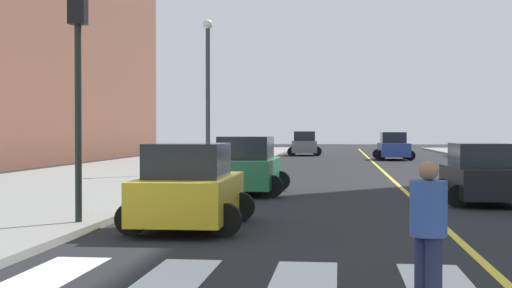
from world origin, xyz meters
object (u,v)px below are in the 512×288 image
Objects in this scene: car_green_second at (247,167)px; car_yellow_third at (190,188)px; street_lamp at (208,82)px; pedestrian_crossing at (428,228)px; traffic_light_far_corner at (78,50)px; car_black_nearest at (481,175)px; car_blue_fourth at (393,147)px; car_gray_fifth at (305,144)px.

car_yellow_third is at bearing -90.23° from car_green_second.
street_lamp reaches higher than car_green_second.
traffic_light_far_corner is at bearing 10.47° from pedestrian_crossing.
pedestrian_crossing reaches higher than car_black_nearest.
car_green_second is 0.82× the size of traffic_light_far_corner.
car_yellow_third is at bearing -3.44° from pedestrian_crossing.
street_lamp is (-9.78, -20.24, 3.36)m from car_blue_fourth.
car_gray_fifth is at bearing -81.86° from car_black_nearest.
car_blue_fourth reaches higher than car_green_second.
car_black_nearest is 9.40m from car_yellow_third.
car_blue_fourth reaches higher than pedestrian_crossing.
car_blue_fourth is at bearing -39.39° from pedestrian_crossing.
car_gray_fifth is (-6.89, 39.86, 0.16)m from car_black_nearest.
car_blue_fourth is 0.88× the size of traffic_light_far_corner.
car_green_second is 15.54m from pedestrian_crossing.
pedestrian_crossing is at bearing -73.83° from street_lamp.
car_yellow_third is at bearing 78.17° from car_blue_fourth.
car_green_second is 9.98m from street_lamp.
street_lamp is (-2.93, 8.91, 3.41)m from car_green_second.
car_blue_fourth is at bearing -53.24° from car_gray_fifth.
car_gray_fifth is 0.66× the size of street_lamp.
car_black_nearest is at bearing -82.26° from car_gray_fifth.
traffic_light_far_corner is at bearing 33.15° from car_black_nearest.
street_lamp is (-0.52, 17.77, 0.56)m from traffic_light_far_corner.
car_blue_fourth is (6.85, 29.15, 0.05)m from car_green_second.
traffic_light_far_corner is at bearing -95.17° from car_gray_fifth.
car_blue_fourth is 10.77m from car_gray_fifth.
car_green_second is 0.91× the size of car_gray_fifth.
car_black_nearest is 0.55× the size of street_lamp.
car_black_nearest is 40.45m from car_gray_fifth.
car_green_second is at bearing 75.47° from car_blue_fourth.
traffic_light_far_corner is 0.73× the size of street_lamp.
car_green_second is at bearing -20.76° from pedestrian_crossing.
car_yellow_third is 45.99m from car_gray_fifth.
car_gray_fifth is (0.10, 37.54, 0.08)m from car_green_second.
car_gray_fifth is 28.98m from street_lamp.
car_yellow_third is 3.70m from traffic_light_far_corner.
car_green_second is (-6.99, 2.32, 0.08)m from car_black_nearest.
car_blue_fourth reaches higher than car_yellow_third.
car_gray_fifth reaches higher than pedestrian_crossing.
car_blue_fourth is at bearing -91.42° from car_black_nearest.
car_green_second is 0.94× the size of car_blue_fourth.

